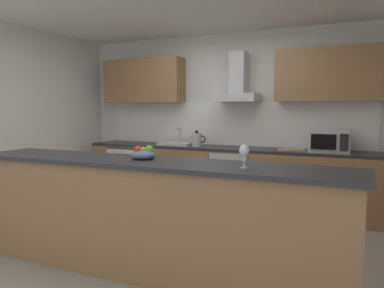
% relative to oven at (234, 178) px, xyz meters
% --- Properties ---
extents(ground, '(5.88, 4.75, 0.02)m').
position_rel_oven_xyz_m(ground, '(-0.19, -1.53, -0.47)').
color(ground, gray).
extents(wall_back, '(5.88, 0.12, 2.60)m').
position_rel_oven_xyz_m(wall_back, '(-0.19, 0.41, 0.84)').
color(wall_back, silver).
rests_on(wall_back, ground).
extents(wall_left, '(0.12, 4.75, 2.60)m').
position_rel_oven_xyz_m(wall_left, '(-2.69, -1.53, 0.84)').
color(wall_left, silver).
rests_on(wall_left, ground).
extents(backsplash_tile, '(4.15, 0.02, 0.66)m').
position_rel_oven_xyz_m(backsplash_tile, '(-0.19, 0.33, 0.77)').
color(backsplash_tile, white).
extents(counter_back, '(4.30, 0.60, 0.90)m').
position_rel_oven_xyz_m(counter_back, '(-0.19, 0.03, -0.01)').
color(counter_back, olive).
rests_on(counter_back, ground).
extents(counter_island, '(3.54, 0.64, 1.02)m').
position_rel_oven_xyz_m(counter_island, '(-0.01, -2.37, 0.05)').
color(counter_island, olive).
rests_on(counter_island, ground).
extents(upper_cabinets, '(4.24, 0.32, 0.70)m').
position_rel_oven_xyz_m(upper_cabinets, '(-0.19, 0.18, 1.45)').
color(upper_cabinets, olive).
extents(oven, '(0.60, 0.62, 0.80)m').
position_rel_oven_xyz_m(oven, '(0.00, 0.00, 0.00)').
color(oven, slate).
rests_on(oven, ground).
extents(refrigerator, '(0.58, 0.60, 0.85)m').
position_rel_oven_xyz_m(refrigerator, '(-1.77, -0.00, -0.03)').
color(refrigerator, white).
rests_on(refrigerator, ground).
extents(microwave, '(0.50, 0.38, 0.30)m').
position_rel_oven_xyz_m(microwave, '(1.29, -0.03, 0.59)').
color(microwave, '#B7BABC').
rests_on(microwave, counter_back).
extents(sink, '(0.50, 0.40, 0.26)m').
position_rel_oven_xyz_m(sink, '(-0.93, 0.01, 0.47)').
color(sink, silver).
rests_on(sink, counter_back).
extents(kettle, '(0.29, 0.15, 0.24)m').
position_rel_oven_xyz_m(kettle, '(-0.58, -0.03, 0.55)').
color(kettle, '#B7BABC').
rests_on(kettle, counter_back).
extents(range_hood, '(0.62, 0.45, 0.72)m').
position_rel_oven_xyz_m(range_hood, '(0.00, 0.13, 1.33)').
color(range_hood, '#B7BABC').
extents(wine_glass, '(0.08, 0.08, 0.18)m').
position_rel_oven_xyz_m(wine_glass, '(0.86, -2.41, 0.68)').
color(wine_glass, silver).
rests_on(wine_glass, counter_island).
extents(fruit_bowl, '(0.22, 0.22, 0.13)m').
position_rel_oven_xyz_m(fruit_bowl, '(-0.10, -2.30, 0.60)').
color(fruit_bowl, slate).
rests_on(fruit_bowl, counter_island).
extents(chopping_board, '(0.39, 0.30, 0.02)m').
position_rel_oven_xyz_m(chopping_board, '(0.80, -0.02, 0.45)').
color(chopping_board, tan).
rests_on(chopping_board, counter_back).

